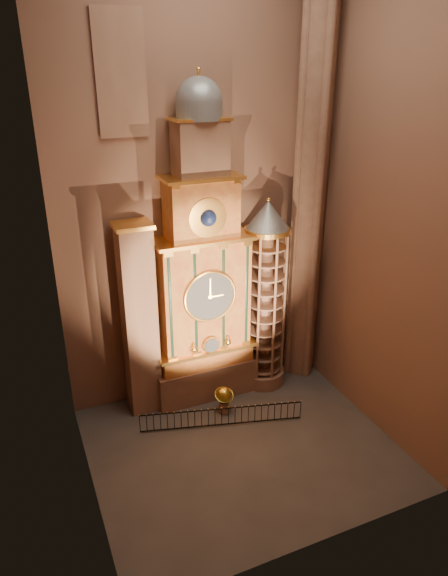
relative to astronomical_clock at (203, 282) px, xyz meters
name	(u,v)px	position (x,y,z in m)	size (l,w,h in m)	color
floor	(242,447)	(0.00, -4.96, -6.68)	(14.00, 14.00, 0.00)	#383330
wall_back	(194,194)	(0.00, 1.04, 4.32)	(22.00, 22.00, 0.00)	brown
wall_left	(63,250)	(-7.00, -4.96, 4.32)	(22.00, 22.00, 0.00)	brown
wall_right	(388,209)	(7.00, -4.96, 4.32)	(22.00, 22.00, 0.00)	brown
astronomical_clock	(203,282)	(0.00, 0.00, 0.00)	(5.60, 2.41, 16.70)	#8C634C
portrait_tower	(139,321)	(-3.40, 0.02, -1.53)	(1.80, 1.60, 10.20)	#8C634C
stair_turret	(265,298)	(3.50, -0.26, -1.41)	(2.50, 2.50, 10.80)	#8C634C
gothic_pier	(310,188)	(6.10, 0.04, 4.32)	(2.04, 2.04, 22.00)	#8C634C
stained_glass_window	(121,74)	(-3.20, 0.95, 9.82)	(2.20, 0.14, 5.20)	navy
celestial_globe	(224,398)	(0.30, -2.10, -5.79)	(1.08, 1.02, 1.48)	#8C634C
iron_railing	(222,417)	(-0.28, -3.12, -6.12)	(7.92, 2.21, 1.03)	black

